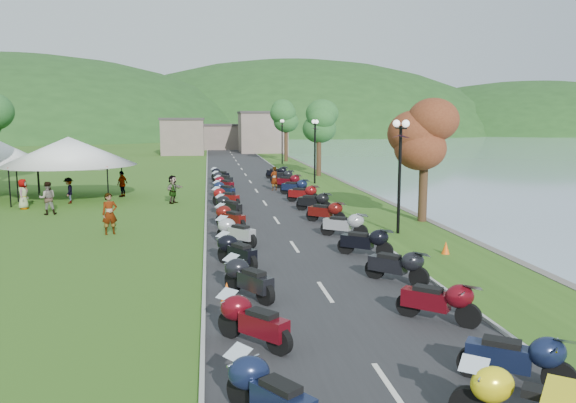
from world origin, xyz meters
name	(u,v)px	position (x,y,z in m)	size (l,w,h in m)	color
road	(250,182)	(0.00, 40.00, 0.01)	(7.00, 120.00, 0.02)	#29292B
hills_backdrop	(218,134)	(0.00, 200.00, 0.00)	(360.00, 120.00, 76.00)	#285621
far_building	(217,136)	(-2.00, 85.00, 2.50)	(18.00, 16.00, 5.00)	#7B6A60
moto_row_left	(231,218)	(-2.36, 19.94, 0.55)	(2.60, 43.30, 1.10)	#331411
moto_row_right	(326,212)	(2.33, 21.01, 0.55)	(2.60, 43.89, 1.10)	#331411
vendor_tent_main	(70,168)	(-12.06, 31.30, 2.00)	(5.52, 5.52, 4.00)	white
tree_lakeside	(424,152)	(7.21, 20.77, 3.49)	(2.51, 2.51, 6.98)	#30712E
pedestrian_a	(111,234)	(-7.74, 19.68, 0.00)	(0.68, 0.49, 1.85)	slate
pedestrian_b	(49,215)	(-11.94, 25.56, 0.00)	(0.87, 0.48, 1.78)	slate
pedestrian_c	(70,203)	(-11.81, 29.62, 0.00)	(1.03, 0.42, 1.59)	slate
traffic_cone_near	(227,292)	(-2.91, 9.55, 0.28)	(0.36, 0.36, 0.56)	#F2590C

